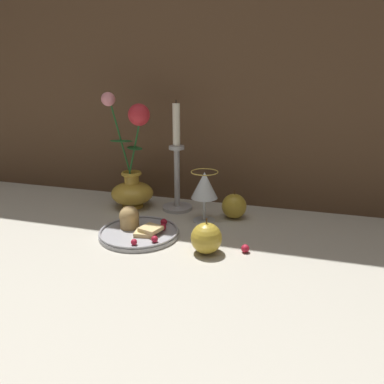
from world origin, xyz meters
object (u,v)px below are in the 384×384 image
at_px(wine_glass, 204,187).
at_px(apple_near_glass, 234,206).
at_px(apple_beside_vase, 206,238).
at_px(candlestick, 177,173).
at_px(vase, 132,177).
at_px(plate_with_pastries, 138,229).

xyz_separation_m(wine_glass, apple_near_glass, (0.08, 0.05, -0.06)).
height_order(apple_beside_vase, apple_near_glass, apple_beside_vase).
distance_m(candlestick, apple_beside_vase, 0.31).
height_order(vase, plate_with_pastries, vase).
relative_size(plate_with_pastries, wine_glass, 1.43).
xyz_separation_m(plate_with_pastries, apple_beside_vase, (0.19, -0.05, 0.02)).
relative_size(candlestick, apple_near_glass, 3.94).
bearing_deg(candlestick, vase, -171.15).
relative_size(wine_glass, apple_near_glass, 1.73).
bearing_deg(apple_near_glass, candlestick, 173.24).
bearing_deg(plate_with_pastries, vase, 117.96).
bearing_deg(vase, plate_with_pastries, -62.04).
relative_size(vase, plate_with_pastries, 1.69).
relative_size(plate_with_pastries, apple_beside_vase, 2.43).
distance_m(vase, apple_near_glass, 0.32).
relative_size(plate_with_pastries, candlestick, 0.63).
relative_size(wine_glass, candlestick, 0.44).
relative_size(plate_with_pastries, apple_near_glass, 2.47).
relative_size(vase, candlestick, 1.06).
relative_size(wine_glass, apple_beside_vase, 1.70).
xyz_separation_m(vase, wine_glass, (0.24, -0.05, 0.00)).
bearing_deg(wine_glass, apple_beside_vase, -73.72).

